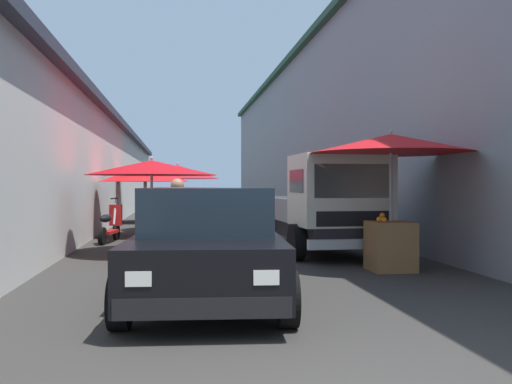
{
  "coord_description": "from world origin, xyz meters",
  "views": [
    {
      "loc": [
        -3.3,
        1.31,
        1.49
      ],
      "look_at": [
        9.29,
        -0.46,
        1.32
      ],
      "focal_mm": 38.69,
      "sensor_mm": 36.0,
      "label": 1
    }
  ],
  "objects_px": {
    "fruit_stall_far_right": "(147,181)",
    "plastic_stool": "(205,251)",
    "fruit_stall_mid_lane": "(177,176)",
    "vendor_by_crates": "(177,221)",
    "delivery_truck": "(329,206)",
    "fruit_stall_near_left": "(153,176)",
    "hatchback_car": "(208,243)",
    "parked_scooter": "(110,225)",
    "fruit_stall_near_right": "(391,157)",
    "fruit_stall_far_left": "(145,179)"
  },
  "relations": [
    {
      "from": "fruit_stall_far_right",
      "to": "plastic_stool",
      "type": "xyz_separation_m",
      "value": [
        -12.26,
        -1.68,
        -1.3
      ]
    },
    {
      "from": "fruit_stall_mid_lane",
      "to": "vendor_by_crates",
      "type": "height_order",
      "value": "fruit_stall_mid_lane"
    },
    {
      "from": "delivery_truck",
      "to": "plastic_stool",
      "type": "relative_size",
      "value": 11.45
    },
    {
      "from": "fruit_stall_near_left",
      "to": "hatchback_car",
      "type": "relative_size",
      "value": 0.7
    },
    {
      "from": "fruit_stall_far_right",
      "to": "hatchback_car",
      "type": "bearing_deg",
      "value": -173.85
    },
    {
      "from": "fruit_stall_mid_lane",
      "to": "vendor_by_crates",
      "type": "bearing_deg",
      "value": -179.87
    },
    {
      "from": "fruit_stall_near_left",
      "to": "fruit_stall_far_right",
      "type": "bearing_deg",
      "value": 3.92
    },
    {
      "from": "delivery_truck",
      "to": "parked_scooter",
      "type": "height_order",
      "value": "delivery_truck"
    },
    {
      "from": "fruit_stall_near_right",
      "to": "vendor_by_crates",
      "type": "distance_m",
      "value": 3.89
    },
    {
      "from": "hatchback_car",
      "to": "parked_scooter",
      "type": "distance_m",
      "value": 7.81
    },
    {
      "from": "hatchback_car",
      "to": "delivery_truck",
      "type": "distance_m",
      "value": 5.02
    },
    {
      "from": "fruit_stall_far_left",
      "to": "hatchback_car",
      "type": "relative_size",
      "value": 0.64
    },
    {
      "from": "delivery_truck",
      "to": "fruit_stall_mid_lane",
      "type": "bearing_deg",
      "value": 24.7
    },
    {
      "from": "fruit_stall_near_left",
      "to": "delivery_truck",
      "type": "bearing_deg",
      "value": -101.82
    },
    {
      "from": "fruit_stall_near_right",
      "to": "fruit_stall_mid_lane",
      "type": "distance_m",
      "value": 9.59
    },
    {
      "from": "plastic_stool",
      "to": "delivery_truck",
      "type": "bearing_deg",
      "value": -58.66
    },
    {
      "from": "fruit_stall_far_right",
      "to": "fruit_stall_mid_lane",
      "type": "bearing_deg",
      "value": -162.43
    },
    {
      "from": "fruit_stall_near_left",
      "to": "delivery_truck",
      "type": "xyz_separation_m",
      "value": [
        -0.77,
        -3.68,
        -0.64
      ]
    },
    {
      "from": "fruit_stall_near_right",
      "to": "delivery_truck",
      "type": "relative_size",
      "value": 0.58
    },
    {
      "from": "fruit_stall_near_right",
      "to": "fruit_stall_mid_lane",
      "type": "xyz_separation_m",
      "value": [
        8.82,
        3.74,
        -0.22
      ]
    },
    {
      "from": "hatchback_car",
      "to": "vendor_by_crates",
      "type": "distance_m",
      "value": 1.91
    },
    {
      "from": "fruit_stall_mid_lane",
      "to": "vendor_by_crates",
      "type": "relative_size",
      "value": 1.72
    },
    {
      "from": "fruit_stall_mid_lane",
      "to": "hatchback_car",
      "type": "height_order",
      "value": "fruit_stall_mid_lane"
    },
    {
      "from": "fruit_stall_near_right",
      "to": "plastic_stool",
      "type": "xyz_separation_m",
      "value": [
        0.32,
        3.26,
        -1.64
      ]
    },
    {
      "from": "hatchback_car",
      "to": "delivery_truck",
      "type": "xyz_separation_m",
      "value": [
        4.19,
        -2.75,
        0.3
      ]
    },
    {
      "from": "fruit_stall_far_right",
      "to": "plastic_stool",
      "type": "relative_size",
      "value": 6.0
    },
    {
      "from": "fruit_stall_far_left",
      "to": "fruit_stall_near_right",
      "type": "height_order",
      "value": "fruit_stall_near_right"
    },
    {
      "from": "fruit_stall_mid_lane",
      "to": "plastic_stool",
      "type": "height_order",
      "value": "fruit_stall_mid_lane"
    },
    {
      "from": "vendor_by_crates",
      "to": "plastic_stool",
      "type": "height_order",
      "value": "vendor_by_crates"
    },
    {
      "from": "fruit_stall_near_left",
      "to": "fruit_stall_near_right",
      "type": "xyz_separation_m",
      "value": [
        -2.72,
        -4.26,
        0.29
      ]
    },
    {
      "from": "fruit_stall_far_left",
      "to": "plastic_stool",
      "type": "bearing_deg",
      "value": -167.82
    },
    {
      "from": "fruit_stall_far_right",
      "to": "delivery_truck",
      "type": "distance_m",
      "value": 11.5
    },
    {
      "from": "fruit_stall_far_left",
      "to": "parked_scooter",
      "type": "height_order",
      "value": "fruit_stall_far_left"
    },
    {
      "from": "fruit_stall_far_left",
      "to": "hatchback_car",
      "type": "bearing_deg",
      "value": -171.71
    },
    {
      "from": "fruit_stall_near_right",
      "to": "hatchback_car",
      "type": "xyz_separation_m",
      "value": [
        -2.24,
        3.34,
        -1.23
      ]
    },
    {
      "from": "hatchback_car",
      "to": "vendor_by_crates",
      "type": "relative_size",
      "value": 2.54
    },
    {
      "from": "fruit_stall_mid_lane",
      "to": "hatchback_car",
      "type": "bearing_deg",
      "value": -177.89
    },
    {
      "from": "vendor_by_crates",
      "to": "parked_scooter",
      "type": "height_order",
      "value": "vendor_by_crates"
    },
    {
      "from": "delivery_truck",
      "to": "fruit_stall_near_right",
      "type": "bearing_deg",
      "value": -163.36
    },
    {
      "from": "fruit_stall_far_left",
      "to": "plastic_stool",
      "type": "height_order",
      "value": "fruit_stall_far_left"
    },
    {
      "from": "fruit_stall_far_right",
      "to": "delivery_truck",
      "type": "height_order",
      "value": "fruit_stall_far_right"
    },
    {
      "from": "fruit_stall_near_right",
      "to": "plastic_stool",
      "type": "distance_m",
      "value": 3.66
    },
    {
      "from": "hatchback_car",
      "to": "plastic_stool",
      "type": "height_order",
      "value": "hatchback_car"
    },
    {
      "from": "fruit_stall_near_left",
      "to": "fruit_stall_near_right",
      "type": "relative_size",
      "value": 0.98
    },
    {
      "from": "fruit_stall_near_left",
      "to": "fruit_stall_near_right",
      "type": "bearing_deg",
      "value": -122.54
    },
    {
      "from": "fruit_stall_far_left",
      "to": "fruit_stall_mid_lane",
      "type": "relative_size",
      "value": 0.94
    },
    {
      "from": "fruit_stall_far_left",
      "to": "fruit_stall_far_right",
      "type": "height_order",
      "value": "fruit_stall_far_right"
    },
    {
      "from": "fruit_stall_near_left",
      "to": "fruit_stall_far_left",
      "type": "distance_m",
      "value": 4.09
    },
    {
      "from": "vendor_by_crates",
      "to": "fruit_stall_far_right",
      "type": "bearing_deg",
      "value": 5.34
    },
    {
      "from": "fruit_stall_near_right",
      "to": "fruit_stall_mid_lane",
      "type": "height_order",
      "value": "fruit_stall_near_right"
    }
  ]
}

